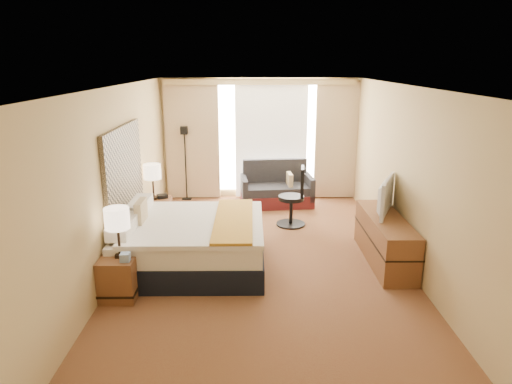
{
  "coord_description": "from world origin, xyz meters",
  "views": [
    {
      "loc": [
        -0.18,
        -6.37,
        2.93
      ],
      "look_at": [
        -0.11,
        0.4,
        0.98
      ],
      "focal_mm": 32.0,
      "sensor_mm": 36.0,
      "label": 1
    }
  ],
  "objects_px": {
    "media_dresser": "(385,239)",
    "floor_lamp": "(185,148)",
    "lamp_left": "(117,219)",
    "bed": "(192,242)",
    "desk_chair": "(294,200)",
    "lamp_right": "(152,172)",
    "loveseat": "(276,190)",
    "nightstand_left": "(120,277)",
    "nightstand_right": "(158,214)",
    "television": "(381,195)"
  },
  "relations": [
    {
      "from": "media_dresser",
      "to": "floor_lamp",
      "type": "bearing_deg",
      "value": 136.16
    },
    {
      "from": "lamp_left",
      "to": "bed",
      "type": "bearing_deg",
      "value": 50.0
    },
    {
      "from": "desk_chair",
      "to": "lamp_right",
      "type": "distance_m",
      "value": 2.6
    },
    {
      "from": "bed",
      "to": "floor_lamp",
      "type": "xyz_separation_m",
      "value": [
        -0.55,
        3.42,
        0.77
      ]
    },
    {
      "from": "media_dresser",
      "to": "bed",
      "type": "height_order",
      "value": "bed"
    },
    {
      "from": "bed",
      "to": "loveseat",
      "type": "bearing_deg",
      "value": 64.91
    },
    {
      "from": "floor_lamp",
      "to": "desk_chair",
      "type": "height_order",
      "value": "floor_lamp"
    },
    {
      "from": "media_dresser",
      "to": "floor_lamp",
      "type": "xyz_separation_m",
      "value": [
        -3.44,
        3.3,
        0.78
      ]
    },
    {
      "from": "nightstand_left",
      "to": "nightstand_right",
      "type": "bearing_deg",
      "value": 90.0
    },
    {
      "from": "lamp_right",
      "to": "media_dresser",
      "type": "bearing_deg",
      "value": -21.17
    },
    {
      "from": "floor_lamp",
      "to": "lamp_right",
      "type": "xyz_separation_m",
      "value": [
        -0.32,
        -1.85,
        -0.09
      ]
    },
    {
      "from": "nightstand_right",
      "to": "lamp_right",
      "type": "distance_m",
      "value": 0.77
    },
    {
      "from": "loveseat",
      "to": "lamp_right",
      "type": "bearing_deg",
      "value": -153.22
    },
    {
      "from": "lamp_right",
      "to": "lamp_left",
      "type": "bearing_deg",
      "value": -87.98
    },
    {
      "from": "nightstand_right",
      "to": "media_dresser",
      "type": "xyz_separation_m",
      "value": [
        3.7,
        -1.45,
        0.07
      ]
    },
    {
      "from": "loveseat",
      "to": "floor_lamp",
      "type": "distance_m",
      "value": 2.16
    },
    {
      "from": "nightstand_right",
      "to": "desk_chair",
      "type": "distance_m",
      "value": 2.49
    },
    {
      "from": "floor_lamp",
      "to": "nightstand_right",
      "type": "bearing_deg",
      "value": -98.1
    },
    {
      "from": "media_dresser",
      "to": "loveseat",
      "type": "bearing_deg",
      "value": 117.14
    },
    {
      "from": "loveseat",
      "to": "nightstand_right",
      "type": "bearing_deg",
      "value": -152.49
    },
    {
      "from": "loveseat",
      "to": "lamp_right",
      "type": "height_order",
      "value": "lamp_right"
    },
    {
      "from": "media_dresser",
      "to": "desk_chair",
      "type": "distance_m",
      "value": 2.02
    },
    {
      "from": "nightstand_left",
      "to": "floor_lamp",
      "type": "xyz_separation_m",
      "value": [
        0.26,
        4.35,
        0.86
      ]
    },
    {
      "from": "loveseat",
      "to": "media_dresser",
      "type": "bearing_deg",
      "value": -68.3
    },
    {
      "from": "bed",
      "to": "floor_lamp",
      "type": "relative_size",
      "value": 1.29
    },
    {
      "from": "nightstand_right",
      "to": "loveseat",
      "type": "distance_m",
      "value": 2.65
    },
    {
      "from": "nightstand_left",
      "to": "desk_chair",
      "type": "relative_size",
      "value": 0.5
    },
    {
      "from": "nightstand_left",
      "to": "desk_chair",
      "type": "height_order",
      "value": "desk_chair"
    },
    {
      "from": "bed",
      "to": "floor_lamp",
      "type": "distance_m",
      "value": 3.55
    },
    {
      "from": "desk_chair",
      "to": "media_dresser",
      "type": "bearing_deg",
      "value": -45.97
    },
    {
      "from": "lamp_left",
      "to": "lamp_right",
      "type": "height_order",
      "value": "lamp_left"
    },
    {
      "from": "nightstand_left",
      "to": "television",
      "type": "bearing_deg",
      "value": 19.29
    },
    {
      "from": "nightstand_left",
      "to": "nightstand_right",
      "type": "relative_size",
      "value": 1.0
    },
    {
      "from": "floor_lamp",
      "to": "lamp_right",
      "type": "bearing_deg",
      "value": -99.83
    },
    {
      "from": "loveseat",
      "to": "television",
      "type": "bearing_deg",
      "value": -67.18
    },
    {
      "from": "nightstand_left",
      "to": "loveseat",
      "type": "distance_m",
      "value": 4.52
    },
    {
      "from": "media_dresser",
      "to": "bed",
      "type": "relative_size",
      "value": 0.87
    },
    {
      "from": "desk_chair",
      "to": "television",
      "type": "bearing_deg",
      "value": -42.84
    },
    {
      "from": "nightstand_left",
      "to": "lamp_left",
      "type": "distance_m",
      "value": 0.78
    },
    {
      "from": "nightstand_left",
      "to": "bed",
      "type": "xyz_separation_m",
      "value": [
        0.81,
        0.93,
        0.09
      ]
    },
    {
      "from": "loveseat",
      "to": "television",
      "type": "xyz_separation_m",
      "value": [
        1.43,
        -2.66,
        0.67
      ]
    },
    {
      "from": "media_dresser",
      "to": "lamp_right",
      "type": "relative_size",
      "value": 2.81
    },
    {
      "from": "loveseat",
      "to": "television",
      "type": "height_order",
      "value": "television"
    },
    {
      "from": "nightstand_right",
      "to": "desk_chair",
      "type": "bearing_deg",
      "value": 3.44
    },
    {
      "from": "lamp_left",
      "to": "media_dresser",
      "type": "bearing_deg",
      "value": 15.97
    },
    {
      "from": "nightstand_left",
      "to": "television",
      "type": "distance_m",
      "value": 3.93
    },
    {
      "from": "floor_lamp",
      "to": "loveseat",
      "type": "bearing_deg",
      "value": -11.88
    },
    {
      "from": "loveseat",
      "to": "floor_lamp",
      "type": "relative_size",
      "value": 0.96
    },
    {
      "from": "loveseat",
      "to": "desk_chair",
      "type": "xyz_separation_m",
      "value": [
        0.26,
        -1.29,
        0.19
      ]
    },
    {
      "from": "loveseat",
      "to": "desk_chair",
      "type": "height_order",
      "value": "desk_chair"
    }
  ]
}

